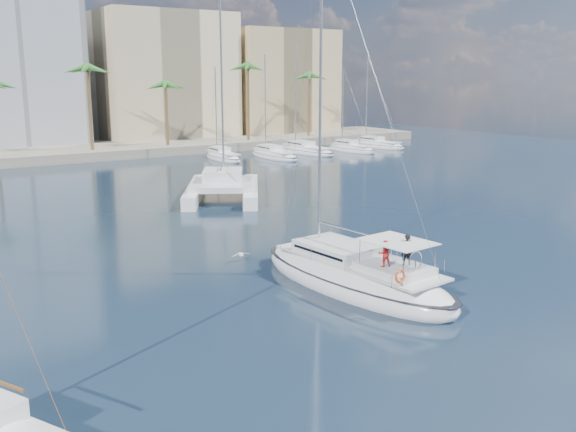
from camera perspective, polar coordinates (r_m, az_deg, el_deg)
ground at (r=33.45m, az=1.73°, el=-6.26°), size 160.00×160.00×0.00m
quay at (r=89.31m, az=-21.61°, el=5.10°), size 120.00×14.00×1.20m
building_beige at (r=103.97m, az=-11.00°, el=11.86°), size 20.00×14.00×20.00m
building_tan_right at (r=111.56m, az=-0.87°, el=11.60°), size 18.00×12.00×18.00m
palm_centre at (r=84.82m, az=-21.55°, el=11.33°), size 3.60×3.60×12.30m
palm_right at (r=97.97m, az=-1.33°, el=12.22°), size 3.60×3.60×12.30m
main_sloop at (r=33.29m, az=5.87°, el=-5.38°), size 5.28×13.47×19.54m
catamaran at (r=57.19m, az=-5.81°, el=2.77°), size 11.57×13.72×17.90m
seagull at (r=37.71m, az=-4.24°, el=-3.43°), size 1.19×0.51×0.22m
moored_yacht_a at (r=82.99m, az=-5.80°, el=4.99°), size 3.37×9.52×11.90m
moored_yacht_b at (r=84.51m, az=-1.25°, el=5.19°), size 3.32×10.83×13.72m
moored_yacht_c at (r=89.75m, az=1.59°, el=5.61°), size 3.98×12.33×15.54m
moored_yacht_d at (r=92.07m, az=5.63°, el=5.73°), size 3.52×9.55×11.90m
moored_yacht_e at (r=97.77m, az=7.86°, el=6.07°), size 4.61×11.11×13.72m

